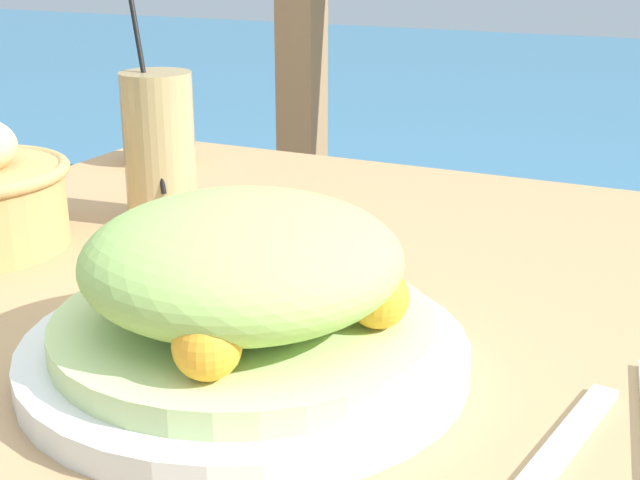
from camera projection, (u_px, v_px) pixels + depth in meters
patio_table at (351, 416)px, 0.74m from camera, size 0.98×0.85×0.73m
railing_fence at (562, 86)px, 1.39m from camera, size 2.80×0.08×1.10m
salad_plate at (244, 298)px, 0.58m from camera, size 0.30×0.30×0.12m
drink_glass at (159, 147)px, 0.88m from camera, size 0.07×0.07×0.25m
fork at (555, 456)px, 0.49m from camera, size 0.04×0.18×0.00m
orange_near_basket at (155, 130)px, 1.12m from camera, size 0.08×0.08×0.08m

